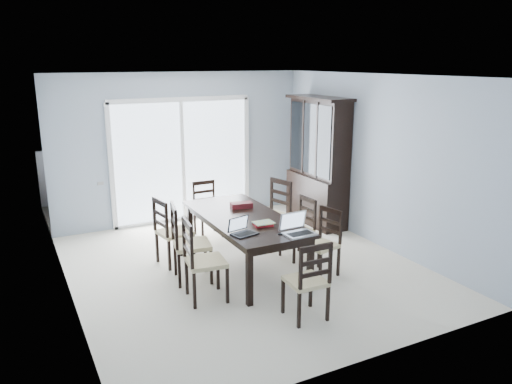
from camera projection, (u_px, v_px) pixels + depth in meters
floor at (244, 268)px, 6.91m from camera, size 5.00×5.00×0.00m
ceiling at (243, 76)px, 6.24m from camera, size 5.00×5.00×0.00m
back_wall at (182, 148)px, 8.73m from camera, size 4.50×0.02×2.60m
wall_left at (63, 198)px, 5.58m from camera, size 0.02×5.00×2.60m
wall_right at (377, 161)px, 7.57m from camera, size 0.02×5.00×2.60m
balcony at (168, 207)px, 9.93m from camera, size 4.50×2.00×0.10m
railing at (152, 168)px, 10.64m from camera, size 4.50×0.06×1.10m
dining_table at (244, 222)px, 6.74m from camera, size 1.00×2.20×0.75m
china_hutch at (318, 163)px, 8.60m from camera, size 0.50×1.38×2.20m
sliding_door at (183, 160)px, 8.76m from camera, size 2.52×0.05×2.18m
chair_left_near at (198, 252)px, 5.84m from camera, size 0.50×0.49×1.17m
chair_left_mid at (184, 235)px, 6.36m from camera, size 0.54×0.53×1.20m
chair_left_far at (168, 225)px, 6.88m from camera, size 0.49×0.48×1.12m
chair_right_near at (325, 235)px, 6.60m from camera, size 0.48×0.47×1.04m
chair_right_mid at (302, 221)px, 7.20m from camera, size 0.42×0.41×1.01m
chair_right_far at (276, 206)px, 7.66m from camera, size 0.56×0.55×1.17m
chair_end_near at (310, 273)px, 5.38m from camera, size 0.42×0.43×1.07m
chair_end_far at (206, 203)px, 8.12m from camera, size 0.39×0.40×1.02m
laptop_dark at (244, 231)px, 6.01m from camera, size 0.34×0.27×0.20m
laptop_silver at (300, 230)px, 6.00m from camera, size 0.38×0.27×0.26m
book_stack at (263, 224)px, 6.35m from camera, size 0.27×0.21×0.04m
cell_phone at (282, 234)px, 6.03m from camera, size 0.12×0.09×0.01m
game_box at (241, 205)px, 7.10m from camera, size 0.32×0.20×0.08m
hot_tub at (128, 191)px, 9.32m from camera, size 1.85×1.71×0.85m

